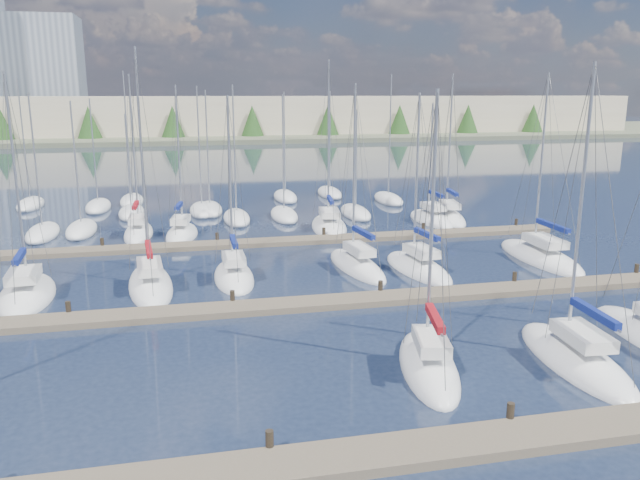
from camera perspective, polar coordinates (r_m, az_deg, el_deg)
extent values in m
plane|color=#212C43|center=(75.03, -7.57, 4.93)|extent=(400.00, 400.00, 0.00)
cube|color=#6B5E4C|center=(20.16, 7.73, -18.64)|extent=(44.00, 1.80, 0.35)
cylinder|color=#2D261C|center=(20.00, -4.62, -18.34)|extent=(0.26, 0.26, 1.10)
cylinder|color=#2D261C|center=(22.32, 16.98, -15.33)|extent=(0.26, 0.26, 1.10)
cube|color=#6B5E4C|center=(32.41, -0.76, -5.84)|extent=(44.00, 1.80, 0.35)
cylinder|color=#2D261C|center=(33.15, -21.99, -6.13)|extent=(0.26, 0.26, 1.10)
cylinder|color=#2D261C|center=(32.69, -8.00, -5.52)|extent=(0.26, 0.26, 1.10)
cylinder|color=#2D261C|center=(34.16, 5.54, -4.62)|extent=(0.26, 0.26, 1.10)
cylinder|color=#2D261C|center=(37.33, 17.34, -3.62)|extent=(0.26, 0.26, 1.10)
cylinder|color=#2D261C|center=(41.80, 26.93, -2.69)|extent=(0.26, 0.26, 1.10)
cube|color=#6B5E4C|center=(45.68, -4.30, -0.19)|extent=(44.00, 1.80, 0.35)
cylinder|color=#2D261C|center=(46.47, -19.28, -0.48)|extent=(0.26, 0.26, 1.10)
cylinder|color=#2D261C|center=(46.15, -9.39, 0.00)|extent=(0.26, 0.26, 1.10)
cylinder|color=#2D261C|center=(47.20, 0.35, 0.48)|extent=(0.26, 0.26, 1.10)
cylinder|color=#2D261C|center=(49.54, 9.41, 0.91)|extent=(0.26, 0.26, 1.10)
cylinder|color=#2D261C|center=(53.00, 17.48, 1.28)|extent=(0.26, 0.26, 1.10)
ellipsoid|color=white|center=(49.26, -12.50, 0.41)|extent=(3.16, 6.54, 1.60)
cube|color=maroon|center=(49.26, -12.50, 0.41)|extent=(1.61, 3.15, 0.12)
cube|color=silver|center=(48.69, -12.63, 1.82)|extent=(1.56, 2.35, 0.50)
cylinder|color=#9EA0A5|center=(48.79, -12.79, 7.63)|extent=(0.14, 0.14, 10.26)
cylinder|color=#9EA0A5|center=(48.01, -12.78, 2.93)|extent=(0.47, 2.63, 0.10)
cube|color=navy|center=(47.99, -12.79, 3.07)|extent=(0.64, 2.44, 0.30)
ellipsoid|color=white|center=(39.35, 3.36, -2.54)|extent=(2.94, 8.01, 1.60)
cube|color=silver|center=(38.67, 3.60, -0.83)|extent=(1.45, 2.85, 0.50)
cylinder|color=#9EA0A5|center=(38.71, 3.14, 6.53)|extent=(0.14, 0.14, 10.25)
cylinder|color=#9EA0A5|center=(37.86, 3.98, 0.49)|extent=(0.45, 3.28, 0.10)
cube|color=navy|center=(37.83, 3.98, 0.67)|extent=(0.62, 3.04, 0.30)
ellipsoid|color=white|center=(36.79, -15.23, -4.13)|extent=(3.14, 8.70, 1.60)
cube|color=silver|center=(36.03, -15.32, -2.35)|extent=(1.58, 3.09, 0.50)
cylinder|color=#9EA0A5|center=(36.06, -15.96, 7.01)|extent=(0.14, 0.14, 12.08)
cylinder|color=#9EA0A5|center=(35.10, -15.38, -0.99)|extent=(0.41, 3.58, 0.10)
cube|color=maroon|center=(35.07, -15.39, -0.80)|extent=(0.58, 3.31, 0.30)
ellipsoid|color=white|center=(37.41, -25.20, -4.67)|extent=(3.44, 7.64, 1.60)
cube|color=black|center=(37.41, -25.20, -4.67)|extent=(1.76, 3.68, 0.12)
cube|color=silver|center=(36.71, -25.47, -2.91)|extent=(1.77, 2.72, 0.50)
cylinder|color=#9EA0A5|center=(36.68, -26.07, 5.24)|extent=(0.14, 0.14, 10.77)
cylinder|color=#9EA0A5|center=(35.88, -25.77, -1.55)|extent=(0.36, 3.12, 0.10)
cube|color=navy|center=(35.85, -25.79, -1.36)|extent=(0.53, 2.89, 0.30)
ellipsoid|color=white|center=(55.84, 11.62, 1.95)|extent=(3.59, 8.22, 1.60)
cube|color=black|center=(55.84, 11.62, 1.95)|extent=(1.81, 3.96, 0.12)
cube|color=silver|center=(55.22, 11.79, 3.19)|extent=(1.71, 2.95, 0.50)
cylinder|color=#9EA0A5|center=(55.56, 11.78, 8.85)|extent=(0.14, 0.14, 11.26)
cylinder|color=#9EA0A5|center=(54.45, 12.01, 4.16)|extent=(0.65, 3.31, 0.10)
cube|color=navy|center=(54.43, 12.01, 4.29)|extent=(0.80, 3.08, 0.30)
ellipsoid|color=white|center=(54.55, 10.10, 1.76)|extent=(2.60, 7.22, 1.60)
cube|color=silver|center=(53.98, 10.30, 3.03)|extent=(1.42, 2.53, 0.50)
cylinder|color=#9EA0A5|center=(54.27, 10.10, 7.55)|extent=(0.14, 0.14, 8.86)
cylinder|color=#9EA0A5|center=(53.28, 10.59, 4.03)|extent=(0.13, 3.03, 0.10)
cube|color=navy|center=(53.27, 10.59, 4.16)|extent=(0.32, 2.79, 0.30)
ellipsoid|color=white|center=(43.97, 19.44, -1.59)|extent=(3.04, 9.32, 1.60)
cube|color=maroon|center=(43.97, 19.44, -1.59)|extent=(1.58, 4.47, 0.12)
cube|color=silver|center=(43.28, 19.88, -0.08)|extent=(1.64, 3.27, 0.50)
cylinder|color=#9EA0A5|center=(43.48, 19.61, 7.00)|extent=(0.14, 0.14, 10.95)
cylinder|color=#9EA0A5|center=(42.45, 20.50, 1.07)|extent=(0.17, 3.89, 0.10)
cube|color=navy|center=(42.43, 20.51, 1.23)|extent=(0.37, 3.58, 0.30)
ellipsoid|color=white|center=(51.01, 0.82, 1.16)|extent=(3.89, 8.61, 1.60)
cube|color=silver|center=(50.34, 0.87, 2.51)|extent=(1.91, 3.09, 0.50)
cylinder|color=#9EA0A5|center=(50.65, 0.78, 9.25)|extent=(0.14, 0.14, 12.20)
cylinder|color=#9EA0A5|center=(49.51, 0.95, 3.56)|extent=(0.58, 3.47, 0.10)
cube|color=navy|center=(49.49, 0.95, 3.70)|extent=(0.74, 3.22, 0.30)
ellipsoid|color=white|center=(37.35, -7.87, -3.52)|extent=(2.30, 6.58, 1.60)
cube|color=maroon|center=(37.35, -7.87, -3.52)|extent=(1.19, 3.16, 0.12)
cube|color=silver|center=(36.68, -7.89, -1.72)|extent=(1.26, 2.30, 0.50)
cylinder|color=#9EA0A5|center=(36.63, -8.23, 5.48)|extent=(0.14, 0.14, 9.55)
cylinder|color=#9EA0A5|center=(35.92, -7.88, -0.31)|extent=(0.10, 2.76, 0.10)
cube|color=navy|center=(35.89, -7.88, -0.13)|extent=(0.30, 2.54, 0.30)
ellipsoid|color=white|center=(25.79, 9.87, -11.49)|extent=(3.62, 7.26, 1.60)
cube|color=maroon|center=(25.79, 9.87, -11.49)|extent=(1.82, 3.50, 0.12)
cube|color=silver|center=(24.95, 10.13, -9.11)|extent=(1.69, 2.63, 0.50)
cylinder|color=#9EA0A5|center=(24.46, 10.21, 1.87)|extent=(0.14, 0.14, 9.83)
cylinder|color=#9EA0A5|center=(24.06, 10.46, -7.30)|extent=(0.73, 2.87, 0.10)
cube|color=maroon|center=(24.02, 10.47, -7.03)|extent=(0.87, 2.69, 0.30)
ellipsoid|color=white|center=(50.47, -16.25, 0.49)|extent=(2.28, 7.07, 1.60)
cube|color=maroon|center=(50.47, -16.25, 0.49)|extent=(1.18, 3.40, 0.12)
cube|color=silver|center=(49.86, -16.38, 1.86)|extent=(1.22, 2.48, 0.50)
cylinder|color=#9EA0A5|center=(50.05, -16.68, 7.99)|extent=(0.14, 0.14, 11.05)
cylinder|color=#9EA0A5|center=(49.13, -16.51, 2.93)|extent=(0.17, 2.95, 0.10)
cube|color=maroon|center=(49.10, -16.52, 3.07)|extent=(0.36, 2.72, 0.30)
ellipsoid|color=white|center=(39.29, 8.94, -2.71)|extent=(3.20, 7.69, 1.60)
cube|color=black|center=(39.29, 8.94, -2.71)|extent=(1.63, 3.70, 0.12)
cube|color=silver|center=(38.63, 9.26, -1.00)|extent=(1.61, 2.74, 0.50)
cylinder|color=#9EA0A5|center=(38.63, 8.85, 5.96)|extent=(0.14, 0.14, 9.69)
cylinder|color=#9EA0A5|center=(37.88, 9.73, 0.33)|extent=(0.42, 3.13, 0.10)
cube|color=navy|center=(37.85, 9.74, 0.51)|extent=(0.59, 2.90, 0.30)
ellipsoid|color=white|center=(28.03, 22.23, -10.25)|extent=(3.11, 8.08, 1.60)
cube|color=silver|center=(27.24, 22.88, -8.04)|extent=(1.60, 2.86, 0.50)
cylinder|color=#9EA0A5|center=(26.77, 22.76, 3.11)|extent=(0.14, 0.14, 10.84)
cylinder|color=#9EA0A5|center=(26.39, 23.79, -6.38)|extent=(0.34, 3.32, 0.10)
cube|color=navy|center=(26.36, 23.81, -6.13)|extent=(0.52, 3.07, 0.30)
cylinder|color=#9EA0A5|center=(65.68, -25.48, 8.30)|extent=(0.12, 0.12, 11.20)
ellipsoid|color=white|center=(66.38, -24.94, 2.93)|extent=(2.20, 6.40, 1.40)
cylinder|color=#9EA0A5|center=(57.69, -10.25, 8.31)|extent=(0.12, 0.12, 10.14)
ellipsoid|color=white|center=(58.44, -10.02, 2.72)|extent=(2.20, 6.40, 1.40)
cylinder|color=#9EA0A5|center=(57.44, -10.99, 8.44)|extent=(0.12, 0.12, 10.49)
ellipsoid|color=white|center=(58.22, -10.74, 2.65)|extent=(2.20, 6.40, 1.40)
cylinder|color=#9EA0A5|center=(66.47, 0.90, 9.12)|extent=(0.12, 0.12, 10.06)
ellipsoid|color=white|center=(67.13, 0.89, 4.28)|extent=(2.20, 6.40, 1.40)
cylinder|color=#9EA0A5|center=(62.08, -20.00, 7.73)|extent=(0.12, 0.12, 9.39)
ellipsoid|color=white|center=(62.75, -19.61, 2.87)|extent=(2.20, 6.40, 1.40)
cylinder|color=#9EA0A5|center=(51.57, -24.60, 6.60)|extent=(0.12, 0.12, 9.85)
ellipsoid|color=white|center=(52.40, -24.01, 0.55)|extent=(2.20, 6.40, 1.40)
cylinder|color=#9EA0A5|center=(51.73, -21.44, 6.59)|extent=(0.12, 0.12, 9.30)
ellipsoid|color=white|center=(52.53, -20.96, 0.85)|extent=(2.20, 6.40, 1.40)
cylinder|color=#9EA0A5|center=(62.84, 6.41, 9.54)|extent=(0.12, 0.12, 11.68)
ellipsoid|color=white|center=(63.59, 6.26, 3.70)|extent=(2.20, 6.40, 1.40)
cylinder|color=#9EA0A5|center=(54.21, -3.38, 7.99)|extent=(0.12, 0.12, 9.76)
ellipsoid|color=white|center=(54.99, -3.31, 2.25)|extent=(2.20, 6.40, 1.40)
cylinder|color=#9EA0A5|center=(64.24, -17.22, 9.24)|extent=(0.12, 0.12, 11.95)
ellipsoid|color=white|center=(64.98, -16.82, 3.41)|extent=(2.20, 6.40, 1.40)
cylinder|color=#9EA0A5|center=(55.40, 3.33, 7.43)|extent=(0.12, 0.12, 8.46)
ellipsoid|color=white|center=(56.11, 3.26, 2.47)|extent=(2.20, 6.40, 1.40)
cylinder|color=#9EA0A5|center=(57.95, -17.16, 6.96)|extent=(0.12, 0.12, 8.12)
ellipsoid|color=white|center=(58.61, -16.84, 2.38)|extent=(2.20, 6.40, 1.40)
cylinder|color=#9EA0A5|center=(64.08, -3.26, 8.92)|extent=(0.12, 0.12, 10.00)
ellipsoid|color=white|center=(64.75, -3.20, 3.93)|extent=(2.20, 6.40, 1.40)
cylinder|color=#9EA0A5|center=(53.33, -7.83, 8.23)|extent=(0.12, 0.12, 10.54)
ellipsoid|color=white|center=(54.17, -7.64, 1.98)|extent=(2.20, 6.40, 1.40)
cube|color=#666B51|center=(164.43, -10.35, 9.51)|extent=(400.00, 60.00, 1.00)
cube|color=beige|center=(154.95, -6.50, 11.09)|extent=(200.00, 12.00, 10.00)
cube|color=slate|center=(182.22, -23.77, 13.55)|extent=(18.00, 15.00, 30.00)
cone|color=#284C1E|center=(151.94, -27.17, 9.31)|extent=(6.00, 6.00, 8.00)
cone|color=#284C1E|center=(148.49, -20.36, 9.88)|extent=(6.00, 6.00, 8.00)
cone|color=#284C1E|center=(147.16, -13.30, 10.32)|extent=(6.00, 6.00, 8.00)
cone|color=#284C1E|center=(148.03, -6.20, 10.61)|extent=(6.00, 6.00, 8.00)
cone|color=#284C1E|center=(151.06, 0.72, 10.73)|extent=(6.00, 6.00, 8.00)
cone|color=#284C1E|center=(156.12, 7.28, 10.71)|extent=(6.00, 6.00, 8.00)
cone|color=#284C1E|center=(163.01, 13.36, 10.57)|extent=(6.00, 6.00, 8.00)
cone|color=#284C1E|center=(171.53, 18.88, 10.34)|extent=(6.00, 6.00, 8.00)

